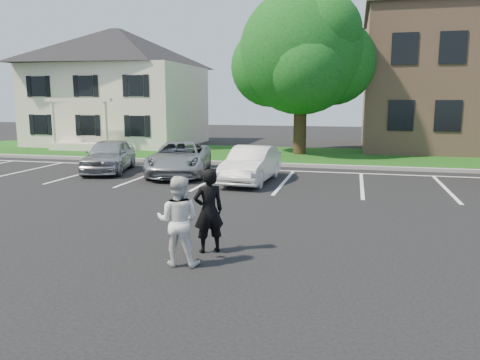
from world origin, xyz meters
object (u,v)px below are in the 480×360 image
object	(u,v)px
man_black_suit	(209,211)
car_silver_minivan	(180,158)
car_white_sedan	(251,164)
tree	(303,55)
house	(119,87)
man_white_shirt	(178,221)
car_silver_west	(109,155)

from	to	relation	value
man_black_suit	car_silver_minivan	bearing A→B (deg)	-100.89
car_white_sedan	tree	bearing A→B (deg)	87.87
house	man_white_shirt	distance (m)	24.74
car_silver_west	car_silver_minivan	world-z (taller)	car_silver_west
man_white_shirt	tree	bearing A→B (deg)	-95.70
man_black_suit	man_white_shirt	bearing A→B (deg)	33.79
man_black_suit	car_white_sedan	xyz separation A→B (m)	(-0.90, 8.09, -0.19)
man_black_suit	car_white_sedan	world-z (taller)	man_black_suit
man_white_shirt	car_silver_west	distance (m)	12.17
tree	car_silver_west	world-z (taller)	tree
man_white_shirt	man_black_suit	bearing A→B (deg)	-115.84
man_black_suit	man_white_shirt	size ratio (longest dim) A/B	1.01
house	man_black_suit	xyz separation A→B (m)	(12.70, -20.37, -2.98)
man_white_shirt	car_silver_minivan	size ratio (longest dim) A/B	0.34
car_silver_minivan	car_white_sedan	distance (m)	3.37
man_black_suit	car_silver_minivan	xyz separation A→B (m)	(-4.11, 9.11, -0.17)
house	car_silver_west	xyz separation A→B (m)	(5.40, -11.24, -3.13)
man_black_suit	man_white_shirt	xyz separation A→B (m)	(-0.32, -0.84, -0.01)
man_black_suit	car_silver_west	xyz separation A→B (m)	(-7.29, 9.13, -0.15)
house	car_silver_west	world-z (taller)	house
car_silver_minivan	tree	bearing A→B (deg)	50.06
car_silver_west	car_silver_minivan	xyz separation A→B (m)	(3.19, -0.02, -0.02)
house	man_white_shirt	size ratio (longest dim) A/B	6.14
man_black_suit	car_silver_west	size ratio (longest dim) A/B	0.42
man_black_suit	man_white_shirt	world-z (taller)	man_black_suit
man_white_shirt	car_silver_west	world-z (taller)	man_white_shirt
house	tree	world-z (taller)	tree
car_silver_minivan	car_white_sedan	world-z (taller)	car_silver_minivan
tree	man_black_suit	bearing A→B (deg)	-89.87
car_silver_minivan	car_white_sedan	xyz separation A→B (m)	(3.21, -1.02, -0.02)
house	man_white_shirt	xyz separation A→B (m)	(12.37, -21.21, -2.99)
car_silver_west	man_black_suit	bearing A→B (deg)	-65.72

